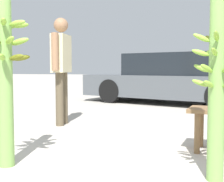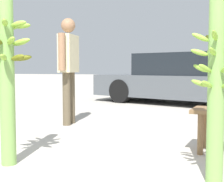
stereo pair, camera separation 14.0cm
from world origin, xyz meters
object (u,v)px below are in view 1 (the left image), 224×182
object	(u,v)px
banana_stalk_left	(5,65)
parked_car	(175,79)
vendor_person	(61,62)
banana_stalk_center	(217,73)

from	to	relation	value
banana_stalk_left	parked_car	bearing A→B (deg)	77.15
vendor_person	parked_car	bearing A→B (deg)	-28.26
banana_stalk_center	vendor_person	bearing A→B (deg)	136.82
banana_stalk_center	vendor_person	xyz separation A→B (m)	(-2.15, 2.02, 0.14)
banana_stalk_left	parked_car	distance (m)	5.72
vendor_person	banana_stalk_center	bearing A→B (deg)	-136.73
vendor_person	parked_car	distance (m)	3.86
banana_stalk_left	banana_stalk_center	world-z (taller)	banana_stalk_left
parked_car	banana_stalk_left	bearing A→B (deg)	-173.02
banana_stalk_left	banana_stalk_center	distance (m)	1.82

